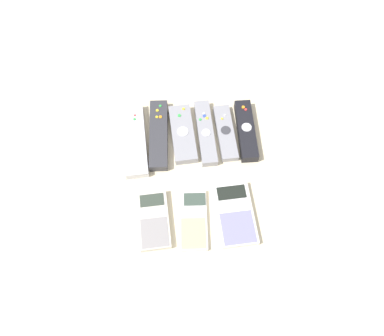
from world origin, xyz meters
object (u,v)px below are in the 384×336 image
at_px(calculator_1, 193,220).
at_px(remote_3, 206,133).
at_px(remote_1, 159,135).
at_px(calculator_0, 154,220).
at_px(remote_4, 226,133).
at_px(remote_5, 246,130).
at_px(remote_0, 135,140).
at_px(remote_2, 183,134).
at_px(calculator_2, 235,214).

bearing_deg(calculator_1, remote_3, 80.81).
bearing_deg(calculator_1, remote_1, 110.05).
bearing_deg(calculator_0, calculator_1, -6.11).
distance_m(remote_3, calculator_1, 0.24).
bearing_deg(remote_4, remote_5, -2.68).
bearing_deg(remote_0, calculator_1, -62.21).
bearing_deg(remote_0, remote_2, 1.01).
xyz_separation_m(remote_1, remote_2, (0.06, -0.00, -0.00)).
bearing_deg(remote_3, remote_0, -179.20).
bearing_deg(calculator_1, remote_2, 95.28).
distance_m(remote_2, calculator_0, 0.24).
bearing_deg(remote_2, remote_5, -4.60).
bearing_deg(remote_1, remote_5, 1.10).
distance_m(remote_1, remote_3, 0.12).
height_order(remote_3, calculator_2, remote_3).
distance_m(remote_1, remote_2, 0.06).
relative_size(calculator_0, calculator_1, 0.96).
bearing_deg(calculator_1, remote_4, 68.96).
bearing_deg(calculator_0, calculator_2, -2.69).
distance_m(remote_1, remote_5, 0.23).
height_order(remote_0, calculator_2, remote_0).
distance_m(remote_0, calculator_0, 0.22).
distance_m(remote_0, calculator_2, 0.32).
relative_size(remote_0, remote_2, 1.25).
bearing_deg(remote_1, calculator_2, -50.77).
height_order(remote_0, remote_1, remote_1).
distance_m(remote_4, calculator_0, 0.30).
bearing_deg(calculator_2, remote_5, 72.72).
height_order(remote_1, remote_4, remote_1).
bearing_deg(remote_5, remote_0, -178.36).
distance_m(remote_2, remote_4, 0.11).
distance_m(remote_2, remote_3, 0.06).
bearing_deg(calculator_0, remote_3, 55.11).
bearing_deg(remote_5, calculator_1, -123.62).
height_order(remote_4, calculator_2, remote_4).
xyz_separation_m(remote_3, calculator_0, (-0.14, -0.23, -0.00)).
relative_size(remote_1, remote_3, 1.07).
xyz_separation_m(calculator_1, calculator_2, (0.10, 0.01, 0.00)).
bearing_deg(calculator_2, calculator_0, 177.08).
bearing_deg(remote_5, remote_1, 179.18).
relative_size(remote_3, calculator_2, 1.20).
distance_m(remote_0, remote_5, 0.29).
bearing_deg(calculator_2, calculator_1, -179.76).
bearing_deg(remote_4, calculator_2, -93.42).
bearing_deg(remote_4, calculator_0, -133.49).
distance_m(remote_5, calculator_1, 0.28).
bearing_deg(calculator_2, remote_2, 112.40).
relative_size(remote_0, remote_3, 1.12).
distance_m(remote_1, calculator_1, 0.25).
distance_m(remote_1, calculator_2, 0.29).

